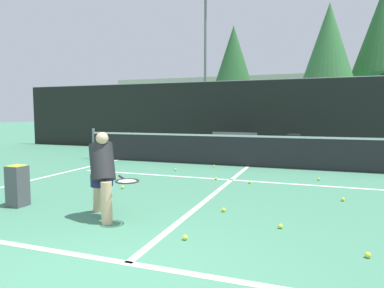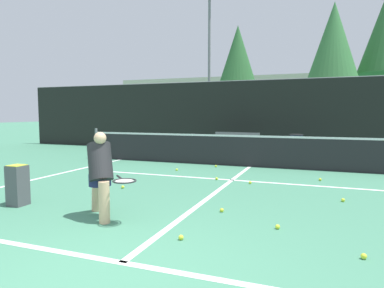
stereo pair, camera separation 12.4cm
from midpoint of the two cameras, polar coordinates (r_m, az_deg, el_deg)
name	(u,v)px [view 1 (the left image)]	position (r m, az deg, el deg)	size (l,w,h in m)	color
ground_plane	(102,284)	(3.60, -15.73, -21.50)	(100.00, 100.00, 0.00)	#427F60
court_baseline_near	(128,263)	(3.94, -11.62, -18.87)	(11.00, 0.10, 0.01)	white
court_service_line	(231,180)	(8.32, 6.13, -5.97)	(8.25, 0.10, 0.01)	white
court_center_mark	(216,192)	(7.07, 3.60, -7.94)	(0.10, 7.10, 0.01)	white
court_sideline_left	(41,178)	(9.34, -24.16, -5.16)	(0.10, 8.10, 0.01)	white
net	(248,150)	(10.40, 9.02, -0.95)	(11.09, 0.09, 1.07)	slate
fence_back	(266,116)	(14.26, 12.03, 4.53)	(24.00, 0.06, 2.97)	black
player_practicing	(103,173)	(5.38, -15.32, -4.67)	(1.17, 0.79, 1.33)	#DBAD84
tennis_ball_scattered_0	(214,166)	(10.23, 3.38, -3.69)	(0.07, 0.07, 0.07)	#D1E033
tennis_ball_scattered_1	(175,170)	(9.57, -3.16, -4.30)	(0.07, 0.07, 0.07)	#D1E033
tennis_ball_scattered_2	(224,210)	(5.68, 4.66, -10.90)	(0.07, 0.07, 0.07)	#D1E033
tennis_ball_scattered_3	(216,178)	(8.30, 3.59, -5.76)	(0.07, 0.07, 0.07)	#D1E033
tennis_ball_scattered_4	(280,226)	(5.03, 13.83, -13.17)	(0.07, 0.07, 0.07)	#D1E033
tennis_ball_scattered_5	(123,187)	(7.49, -11.96, -7.06)	(0.07, 0.07, 0.07)	#D1E033
tennis_ball_scattered_6	(368,255)	(4.41, 26.51, -16.22)	(0.07, 0.07, 0.07)	#D1E033
tennis_ball_scattered_7	(343,199)	(6.88, 23.38, -8.47)	(0.07, 0.07, 0.07)	#D1E033
tennis_ball_scattered_8	(250,182)	(7.94, 9.16, -6.31)	(0.07, 0.07, 0.07)	#D1E033
tennis_ball_scattered_9	(319,179)	(8.74, 19.99, -5.51)	(0.07, 0.07, 0.07)	#D1E033
tennis_ball_scattered_10	(185,237)	(4.49, -1.97, -15.30)	(0.07, 0.07, 0.07)	#D1E033
ball_hopper	(17,185)	(6.68, -27.56, -6.06)	(0.28, 0.28, 0.71)	#4C4C51
courtside_bench	(233,142)	(13.41, 6.65, 0.28)	(1.81, 0.49, 0.86)	slate
trash_bin	(293,145)	(13.16, 16.26, -0.22)	(0.49, 0.49, 0.84)	#384C7F
parked_car	(301,132)	(18.60, 17.56, 1.85)	(1.85, 4.60, 1.45)	maroon
floodlight_mast	(205,47)	(22.12, 2.06, 15.78)	(1.10, 0.24, 9.03)	slate
tree_mid	(329,44)	(22.65, 21.67, 15.29)	(3.05, 3.05, 8.13)	brown
tree_east	(233,59)	(24.11, 6.77, 13.93)	(2.82, 2.82, 7.52)	brown
building_far	(293,103)	(33.35, 16.46, 6.57)	(36.00, 2.40, 5.12)	beige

